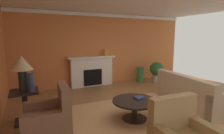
% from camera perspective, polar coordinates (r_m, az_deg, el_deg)
% --- Properties ---
extents(ground_plane, '(8.69, 8.69, 0.00)m').
position_cam_1_polar(ground_plane, '(4.73, 12.60, -13.46)').
color(ground_plane, olive).
extents(wall_fireplace, '(7.29, 0.12, 2.74)m').
position_cam_1_polar(wall_fireplace, '(7.10, -2.79, 5.70)').
color(wall_fireplace, '#CC723D').
rests_on(wall_fireplace, ground_plane).
extents(crown_moulding, '(7.29, 0.08, 0.12)m').
position_cam_1_polar(crown_moulding, '(7.07, -2.61, 16.16)').
color(crown_moulding, white).
extents(area_rug, '(3.19, 2.76, 0.01)m').
position_cam_1_polar(area_rug, '(4.23, 7.15, -16.05)').
color(area_rug, tan).
rests_on(area_rug, ground_plane).
extents(fireplace, '(1.80, 0.35, 1.13)m').
position_cam_1_polar(fireplace, '(6.81, -6.46, -1.57)').
color(fireplace, white).
rests_on(fireplace, ground_plane).
extents(sofa, '(1.17, 2.20, 0.85)m').
position_cam_1_polar(sofa, '(5.32, 23.92, -8.06)').
color(sofa, tan).
rests_on(sofa, ground_plane).
extents(armchair_near_window, '(0.85, 0.85, 0.95)m').
position_cam_1_polar(armchair_near_window, '(3.61, -19.26, -15.91)').
color(armchair_near_window, brown).
rests_on(armchair_near_window, ground_plane).
extents(coffee_table, '(1.00, 1.00, 0.45)m').
position_cam_1_polar(coffee_table, '(4.10, 7.25, -11.89)').
color(coffee_table, black).
rests_on(coffee_table, ground_plane).
extents(side_table, '(0.56, 0.56, 0.70)m').
position_cam_1_polar(side_table, '(4.35, -25.90, -10.61)').
color(side_table, black).
rests_on(side_table, ground_plane).
extents(table_lamp, '(0.44, 0.44, 0.75)m').
position_cam_1_polar(table_lamp, '(4.16, -26.71, 0.17)').
color(table_lamp, black).
rests_on(table_lamp, side_table).
extents(vase_tall_corner, '(0.29, 0.29, 0.62)m').
position_cam_1_polar(vase_tall_corner, '(7.48, 8.93, -2.42)').
color(vase_tall_corner, '#33703D').
rests_on(vase_tall_corner, ground_plane).
extents(vase_mantel_right, '(0.14, 0.14, 0.26)m').
position_cam_1_polar(vase_mantel_right, '(6.86, -2.08, 4.64)').
color(vase_mantel_right, '#B7892D').
rests_on(vase_mantel_right, fireplace).
extents(vase_on_side_table, '(0.12, 0.12, 0.38)m').
position_cam_1_polar(vase_on_side_table, '(4.10, -24.30, -4.53)').
color(vase_on_side_table, navy).
rests_on(vase_on_side_table, side_table).
extents(book_red_cover, '(0.25, 0.23, 0.03)m').
position_cam_1_polar(book_red_cover, '(4.18, 8.59, -9.58)').
color(book_red_cover, navy).
rests_on(book_red_cover, coffee_table).
extents(potted_plant, '(0.56, 0.56, 0.83)m').
position_cam_1_polar(potted_plant, '(7.57, 14.00, -1.03)').
color(potted_plant, '#BCB29E').
rests_on(potted_plant, ground_plane).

